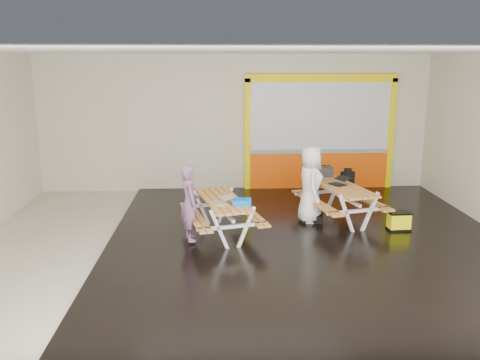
{
  "coord_description": "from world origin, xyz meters",
  "views": [
    {
      "loc": [
        -0.46,
        -8.93,
        3.36
      ],
      "look_at": [
        0.0,
        0.9,
        1.0
      ],
      "focal_mm": 37.74,
      "sensor_mm": 36.0,
      "label": 1
    }
  ],
  "objects_px": {
    "person_right": "(311,185)",
    "laptop_left": "(223,201)",
    "laptop_right": "(339,182)",
    "picnic_table_right": "(340,194)",
    "blue_pouch": "(242,202)",
    "dark_case": "(312,218)",
    "fluke_bag": "(399,221)",
    "person_left": "(189,202)",
    "toolbox": "(323,172)",
    "picnic_table_left": "(222,208)",
    "backpack": "(348,179)"
  },
  "relations": [
    {
      "from": "person_right",
      "to": "laptop_left",
      "type": "relative_size",
      "value": 4.15
    },
    {
      "from": "laptop_right",
      "to": "picnic_table_right",
      "type": "bearing_deg",
      "value": -84.44
    },
    {
      "from": "blue_pouch",
      "to": "laptop_right",
      "type": "bearing_deg",
      "value": 31.44
    },
    {
      "from": "laptop_right",
      "to": "dark_case",
      "type": "distance_m",
      "value": 0.94
    },
    {
      "from": "person_right",
      "to": "fluke_bag",
      "type": "bearing_deg",
      "value": -109.46
    },
    {
      "from": "person_left",
      "to": "toolbox",
      "type": "relative_size",
      "value": 3.2
    },
    {
      "from": "picnic_table_left",
      "to": "laptop_right",
      "type": "xyz_separation_m",
      "value": [
        2.47,
        0.91,
        0.26
      ]
    },
    {
      "from": "laptop_left",
      "to": "toolbox",
      "type": "distance_m",
      "value": 3.03
    },
    {
      "from": "blue_pouch",
      "to": "dark_case",
      "type": "bearing_deg",
      "value": 36.15
    },
    {
      "from": "picnic_table_right",
      "to": "fluke_bag",
      "type": "xyz_separation_m",
      "value": [
        1.03,
        -0.7,
        -0.38
      ]
    },
    {
      "from": "toolbox",
      "to": "dark_case",
      "type": "relative_size",
      "value": 1.02
    },
    {
      "from": "dark_case",
      "to": "fluke_bag",
      "type": "bearing_deg",
      "value": -21.01
    },
    {
      "from": "laptop_right",
      "to": "toolbox",
      "type": "xyz_separation_m",
      "value": [
        -0.18,
        0.78,
        0.05
      ]
    },
    {
      "from": "person_left",
      "to": "dark_case",
      "type": "height_order",
      "value": "person_left"
    },
    {
      "from": "person_left",
      "to": "toolbox",
      "type": "distance_m",
      "value": 3.54
    },
    {
      "from": "fluke_bag",
      "to": "picnic_table_right",
      "type": "bearing_deg",
      "value": 145.82
    },
    {
      "from": "picnic_table_left",
      "to": "picnic_table_right",
      "type": "height_order",
      "value": "picnic_table_right"
    },
    {
      "from": "laptop_left",
      "to": "person_left",
      "type": "bearing_deg",
      "value": -176.6
    },
    {
      "from": "picnic_table_left",
      "to": "person_right",
      "type": "relative_size",
      "value": 1.35
    },
    {
      "from": "person_left",
      "to": "backpack",
      "type": "distance_m",
      "value": 4.01
    },
    {
      "from": "toolbox",
      "to": "person_right",
      "type": "bearing_deg",
      "value": -116.48
    },
    {
      "from": "person_left",
      "to": "dark_case",
      "type": "relative_size",
      "value": 3.28
    },
    {
      "from": "person_left",
      "to": "backpack",
      "type": "relative_size",
      "value": 3.14
    },
    {
      "from": "backpack",
      "to": "dark_case",
      "type": "height_order",
      "value": "backpack"
    },
    {
      "from": "backpack",
      "to": "dark_case",
      "type": "xyz_separation_m",
      "value": [
        -0.96,
        -0.96,
        -0.6
      ]
    },
    {
      "from": "toolbox",
      "to": "backpack",
      "type": "distance_m",
      "value": 0.59
    },
    {
      "from": "toolbox",
      "to": "fluke_bag",
      "type": "relative_size",
      "value": 1.01
    },
    {
      "from": "laptop_left",
      "to": "blue_pouch",
      "type": "height_order",
      "value": "laptop_left"
    },
    {
      "from": "picnic_table_left",
      "to": "blue_pouch",
      "type": "xyz_separation_m",
      "value": [
        0.36,
        -0.39,
        0.23
      ]
    },
    {
      "from": "picnic_table_right",
      "to": "toolbox",
      "type": "bearing_deg",
      "value": 102.13
    },
    {
      "from": "picnic_table_right",
      "to": "person_right",
      "type": "distance_m",
      "value": 0.68
    },
    {
      "from": "person_right",
      "to": "laptop_right",
      "type": "distance_m",
      "value": 0.64
    },
    {
      "from": "blue_pouch",
      "to": "laptop_left",
      "type": "bearing_deg",
      "value": 166.78
    },
    {
      "from": "person_left",
      "to": "laptop_left",
      "type": "distance_m",
      "value": 0.61
    },
    {
      "from": "picnic_table_left",
      "to": "blue_pouch",
      "type": "relative_size",
      "value": 6.42
    },
    {
      "from": "picnic_table_left",
      "to": "blue_pouch",
      "type": "distance_m",
      "value": 0.57
    },
    {
      "from": "picnic_table_right",
      "to": "laptop_right",
      "type": "xyz_separation_m",
      "value": [
        -0.01,
        0.09,
        0.24
      ]
    },
    {
      "from": "toolbox",
      "to": "backpack",
      "type": "relative_size",
      "value": 0.98
    },
    {
      "from": "picnic_table_right",
      "to": "person_left",
      "type": "relative_size",
      "value": 1.58
    },
    {
      "from": "blue_pouch",
      "to": "backpack",
      "type": "relative_size",
      "value": 0.74
    },
    {
      "from": "person_left",
      "to": "toolbox",
      "type": "xyz_separation_m",
      "value": [
        2.9,
        2.02,
        0.09
      ]
    },
    {
      "from": "picnic_table_left",
      "to": "laptop_right",
      "type": "height_order",
      "value": "laptop_right"
    },
    {
      "from": "backpack",
      "to": "picnic_table_left",
      "type": "bearing_deg",
      "value": -149.35
    },
    {
      "from": "dark_case",
      "to": "fluke_bag",
      "type": "xyz_separation_m",
      "value": [
        1.61,
        -0.62,
        0.1
      ]
    },
    {
      "from": "blue_pouch",
      "to": "picnic_table_right",
      "type": "bearing_deg",
      "value": 29.49
    },
    {
      "from": "picnic_table_right",
      "to": "toolbox",
      "type": "relative_size",
      "value": 5.08
    },
    {
      "from": "blue_pouch",
      "to": "toolbox",
      "type": "bearing_deg",
      "value": 46.89
    },
    {
      "from": "dark_case",
      "to": "person_right",
      "type": "bearing_deg",
      "value": 144.72
    },
    {
      "from": "person_left",
      "to": "toolbox",
      "type": "height_order",
      "value": "person_left"
    },
    {
      "from": "picnic_table_right",
      "to": "person_right",
      "type": "height_order",
      "value": "person_right"
    }
  ]
}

